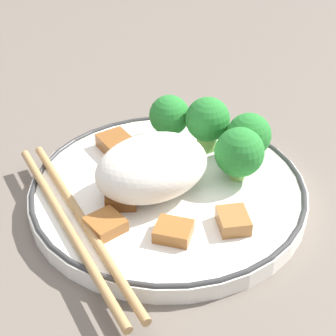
{
  "coord_description": "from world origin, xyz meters",
  "views": [
    {
      "loc": [
        0.2,
        0.35,
        0.32
      ],
      "look_at": [
        0.0,
        0.0,
        0.04
      ],
      "focal_mm": 60.0,
      "sensor_mm": 36.0,
      "label": 1
    }
  ],
  "objects_px": {
    "broccoli_back_left": "(239,153)",
    "broccoli_back_right": "(208,121)",
    "broccoli_back_center": "(247,135)",
    "broccoli_mid_left": "(169,116)",
    "chopsticks": "(75,223)",
    "plate": "(168,191)"
  },
  "relations": [
    {
      "from": "broccoli_back_center",
      "to": "broccoli_back_right",
      "type": "height_order",
      "value": "broccoli_back_right"
    },
    {
      "from": "plate",
      "to": "broccoli_back_left",
      "type": "distance_m",
      "value": 0.07
    },
    {
      "from": "broccoli_back_left",
      "to": "broccoli_mid_left",
      "type": "bearing_deg",
      "value": -77.7
    },
    {
      "from": "broccoli_back_right",
      "to": "plate",
      "type": "bearing_deg",
      "value": 29.36
    },
    {
      "from": "broccoli_back_right",
      "to": "broccoli_back_center",
      "type": "bearing_deg",
      "value": 124.98
    },
    {
      "from": "broccoli_back_center",
      "to": "chopsticks",
      "type": "relative_size",
      "value": 0.2
    },
    {
      "from": "plate",
      "to": "broccoli_mid_left",
      "type": "distance_m",
      "value": 0.09
    },
    {
      "from": "broccoli_mid_left",
      "to": "chopsticks",
      "type": "xyz_separation_m",
      "value": [
        0.14,
        0.08,
        -0.02
      ]
    },
    {
      "from": "broccoli_back_center",
      "to": "broccoli_back_right",
      "type": "distance_m",
      "value": 0.04
    },
    {
      "from": "broccoli_back_left",
      "to": "broccoli_back_right",
      "type": "bearing_deg",
      "value": -92.41
    },
    {
      "from": "broccoli_mid_left",
      "to": "broccoli_back_center",
      "type": "bearing_deg",
      "value": 123.68
    },
    {
      "from": "plate",
      "to": "chopsticks",
      "type": "distance_m",
      "value": 0.09
    },
    {
      "from": "broccoli_mid_left",
      "to": "broccoli_back_left",
      "type": "bearing_deg",
      "value": 102.3
    },
    {
      "from": "broccoli_back_left",
      "to": "broccoli_back_center",
      "type": "height_order",
      "value": "broccoli_back_left"
    },
    {
      "from": "broccoli_back_center",
      "to": "broccoli_back_right",
      "type": "bearing_deg",
      "value": -55.02
    },
    {
      "from": "broccoli_back_left",
      "to": "broccoli_mid_left",
      "type": "height_order",
      "value": "broccoli_back_left"
    },
    {
      "from": "plate",
      "to": "broccoli_back_right",
      "type": "distance_m",
      "value": 0.08
    },
    {
      "from": "broccoli_mid_left",
      "to": "chopsticks",
      "type": "bearing_deg",
      "value": 31.17
    },
    {
      "from": "broccoli_back_left",
      "to": "broccoli_back_center",
      "type": "bearing_deg",
      "value": -137.23
    },
    {
      "from": "chopsticks",
      "to": "broccoli_back_left",
      "type": "bearing_deg",
      "value": 176.3
    },
    {
      "from": "broccoli_back_left",
      "to": "chopsticks",
      "type": "xyz_separation_m",
      "value": [
        0.16,
        -0.01,
        -0.02
      ]
    },
    {
      "from": "broccoli_back_left",
      "to": "broccoli_back_center",
      "type": "xyz_separation_m",
      "value": [
        -0.03,
        -0.02,
        -0.0
      ]
    }
  ]
}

